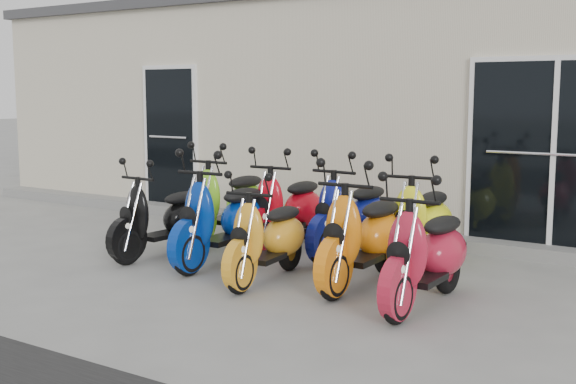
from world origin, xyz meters
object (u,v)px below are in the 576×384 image
object	(u,v)px
scooter_front_orange_b	(364,221)
scooter_back_green	(228,190)
scooter_back_blue	(352,203)
scooter_front_blue	(223,206)
scooter_front_orange_a	(267,225)
scooter_front_red	(427,239)
scooter_front_black	(163,207)
scooter_back_yellow	(423,209)
scooter_back_red	(288,197)

from	to	relation	value
scooter_front_orange_b	scooter_back_green	size ratio (longest dim) A/B	1.00
scooter_back_green	scooter_back_blue	world-z (taller)	scooter_back_green
scooter_front_blue	scooter_back_green	bearing A→B (deg)	123.36
scooter_front_orange_a	scooter_front_red	world-z (taller)	scooter_front_red
scooter_front_blue	scooter_back_blue	distance (m)	1.50
scooter_front_black	scooter_front_red	size ratio (longest dim) A/B	0.94
scooter_front_red	scooter_back_green	world-z (taller)	scooter_back_green
scooter_front_black	scooter_front_blue	world-z (taller)	scooter_front_blue
scooter_front_orange_a	scooter_back_yellow	distance (m)	1.79
scooter_front_orange_b	scooter_back_yellow	world-z (taller)	scooter_front_orange_b
scooter_back_blue	scooter_front_orange_b	bearing A→B (deg)	-53.43
scooter_front_black	scooter_back_red	world-z (taller)	scooter_back_red
scooter_front_blue	scooter_back_yellow	xyz separation A→B (m)	(1.89, 1.09, -0.02)
scooter_front_orange_a	scooter_back_red	xyz separation A→B (m)	(-0.68, 1.43, 0.06)
scooter_front_black	scooter_front_red	distance (m)	3.34
scooter_back_blue	scooter_back_yellow	bearing A→B (deg)	3.83
scooter_back_green	scooter_back_red	distance (m)	0.89
scooter_front_orange_a	scooter_back_yellow	xyz separation A→B (m)	(1.07, 1.43, 0.06)
scooter_front_blue	scooter_back_yellow	distance (m)	2.18
scooter_front_blue	scooter_back_red	world-z (taller)	scooter_front_blue
scooter_front_black	scooter_front_orange_b	world-z (taller)	scooter_front_orange_b
scooter_front_orange_a	scooter_back_blue	size ratio (longest dim) A/B	0.91
scooter_front_black	scooter_front_orange_a	size ratio (longest dim) A/B	1.02
scooter_front_blue	scooter_back_green	world-z (taller)	scooter_front_blue
scooter_front_red	scooter_back_green	bearing A→B (deg)	157.99
scooter_back_red	scooter_back_yellow	size ratio (longest dim) A/B	1.00
scooter_front_orange_b	scooter_back_green	distance (m)	2.69
scooter_front_blue	scooter_front_orange_a	xyz separation A→B (m)	(0.82, -0.34, -0.08)
scooter_back_green	scooter_back_red	xyz separation A→B (m)	(0.89, 0.02, -0.01)
scooter_front_red	scooter_back_blue	bearing A→B (deg)	137.55
scooter_front_orange_b	scooter_back_red	bearing A→B (deg)	145.53
scooter_front_black	scooter_back_red	size ratio (longest dim) A/B	0.92
scooter_front_blue	scooter_back_red	bearing A→B (deg)	80.97
scooter_back_yellow	scooter_back_blue	bearing A→B (deg)	176.10
scooter_front_red	scooter_back_blue	xyz separation A→B (m)	(-1.48, 1.41, 0.01)
scooter_front_orange_a	scooter_front_blue	bearing A→B (deg)	152.57
scooter_back_green	scooter_back_yellow	xyz separation A→B (m)	(2.64, 0.02, -0.01)
scooter_back_red	scooter_back_blue	size ratio (longest dim) A/B	1.00
scooter_front_orange_a	scooter_back_red	distance (m)	1.58
scooter_front_blue	scooter_front_orange_a	size ratio (longest dim) A/B	1.13
scooter_front_black	scooter_back_blue	xyz separation A→B (m)	(1.85, 1.17, 0.05)
scooter_back_green	scooter_back_blue	size ratio (longest dim) A/B	1.02
scooter_back_blue	scooter_back_red	bearing A→B (deg)	-176.48
scooter_front_black	scooter_back_yellow	bearing A→B (deg)	27.66
scooter_front_orange_a	scooter_back_yellow	world-z (taller)	scooter_back_yellow
scooter_back_blue	scooter_back_green	bearing A→B (deg)	-175.82
scooter_front_blue	scooter_front_red	size ratio (longest dim) A/B	1.05
scooter_front_blue	scooter_front_red	distance (m)	2.52
scooter_front_black	scooter_front_orange_b	xyz separation A→B (m)	(2.54, 0.10, 0.06)
scooter_back_blue	scooter_back_yellow	xyz separation A→B (m)	(0.87, 0.00, -0.00)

